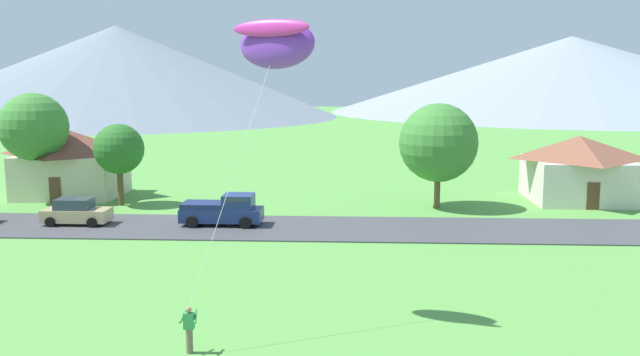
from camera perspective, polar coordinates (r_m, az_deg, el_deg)
name	(u,v)px	position (r m, az deg, el deg)	size (l,w,h in m)	color
road_strip	(333,228)	(42.85, 1.08, -4.26)	(160.00, 7.05, 0.08)	#424247
mountain_west_ridge	(118,72)	(165.61, -16.67, 8.57)	(102.16, 102.16, 20.96)	slate
mountain_far_east_ridge	(570,74)	(190.34, 20.32, 8.17)	(125.02, 125.02, 19.70)	gray
house_leftmost	(71,162)	(57.51, -20.21, 1.25)	(8.22, 6.75, 5.29)	beige
house_left_center	(578,167)	(55.68, 20.88, 0.85)	(7.69, 7.84, 5.04)	beige
tree_near_left	(34,127)	(55.26, -22.95, 3.96)	(5.11, 5.11, 8.33)	brown
tree_left_of_center	(438,143)	(49.73, 9.93, 2.94)	(5.70, 5.70, 7.64)	brown
tree_center	(119,149)	(52.17, -16.57, 2.33)	(3.71, 3.71, 6.08)	brown
parked_car_tan_west_end	(76,212)	(46.47, -19.83, -2.72)	(4.21, 2.10, 1.68)	tan
pickup_truck_navy_east_side	(224,210)	(43.92, -8.09, -2.67)	(5.22, 2.37, 1.99)	navy
kite_flyer_with_kite	(275,47)	(26.10, -3.81, 10.94)	(4.77, 5.28, 11.80)	#70604C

